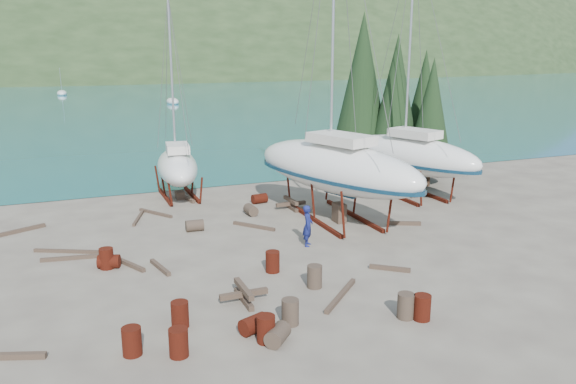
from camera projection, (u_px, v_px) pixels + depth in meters
name	position (u px, v px, depth m)	size (l,w,h in m)	color
ground	(293.00, 263.00, 23.98)	(600.00, 600.00, 0.00)	#5A4F47
bay_water	(73.00, 70.00, 307.44)	(700.00, 700.00, 0.00)	#1C6F8E
far_hill	(73.00, 69.00, 311.94)	(800.00, 360.00, 110.00)	#24341A
far_house_center	(20.00, 71.00, 186.98)	(6.60, 5.60, 5.60)	beige
far_house_right	(170.00, 70.00, 205.17)	(6.60, 5.60, 5.60)	beige
cypress_near_right	(396.00, 98.00, 37.93)	(3.60, 3.60, 10.00)	black
cypress_mid_right	(431.00, 113.00, 36.89)	(3.06, 3.06, 8.50)	black
cypress_back_left	(362.00, 84.00, 38.98)	(4.14, 4.14, 11.50)	black
cypress_far_right	(424.00, 104.00, 40.07)	(3.24, 3.24, 9.00)	black
moored_boat_mid	(173.00, 102.00, 99.52)	(2.00, 5.00, 6.05)	white
moored_boat_far	(62.00, 93.00, 119.96)	(2.00, 5.00, 6.05)	white
large_sailboat_near	(335.00, 166.00, 29.67)	(6.82, 11.96, 18.10)	white
large_sailboat_far	(409.00, 155.00, 34.98)	(6.10, 10.42, 15.87)	white
small_sailboat_shore	(177.00, 166.00, 34.51)	(3.28, 7.80, 12.10)	white
worker	(308.00, 226.00, 25.99)	(0.71, 0.46, 1.94)	navy
drum_0	(180.00, 314.00, 18.33)	(0.58, 0.58, 0.88)	maroon
drum_1	(278.00, 335.00, 17.30)	(0.58, 0.58, 0.88)	#2D2823
drum_2	(109.00, 261.00, 23.41)	(0.58, 0.58, 0.88)	maroon
drum_3	(266.00, 329.00, 17.37)	(0.58, 0.58, 0.88)	maroon
drum_4	(259.00, 199.00, 33.52)	(0.58, 0.58, 0.88)	maroon
drum_5	(315.00, 276.00, 21.45)	(0.58, 0.58, 0.88)	#2D2823
drum_7	(422.00, 307.00, 18.84)	(0.58, 0.58, 0.88)	maroon
drum_8	(107.00, 258.00, 23.33)	(0.58, 0.58, 0.88)	maroon
drum_9	(195.00, 226.00, 28.29)	(0.58, 0.58, 0.88)	#2D2823
drum_10	(179.00, 343.00, 16.55)	(0.58, 0.58, 0.88)	maroon
drum_11	(251.00, 210.00, 31.11)	(0.58, 0.58, 0.88)	#2D2823
drum_12	(254.00, 324.00, 17.98)	(0.58, 0.58, 0.88)	maroon
drum_13	(132.00, 341.00, 16.62)	(0.58, 0.58, 0.88)	maroon
drum_14	(273.00, 262.00, 22.97)	(0.58, 0.58, 0.88)	maroon
drum_16	(290.00, 312.00, 18.50)	(0.58, 0.58, 0.88)	#2D2823
drum_17	(406.00, 306.00, 18.95)	(0.58, 0.58, 0.88)	#2D2823
timber_0	(138.00, 218.00, 30.36)	(0.14, 2.72, 0.14)	#4F3B2D
timber_1	(404.00, 223.00, 29.33)	(0.19, 1.72, 0.19)	#4F3B2D
timber_2	(21.00, 230.00, 28.18)	(0.19, 2.41, 0.19)	#4F3B2D
timber_4	(131.00, 265.00, 23.56)	(0.17, 1.81, 0.17)	#4F3B2D
timber_5	(341.00, 295.00, 20.63)	(0.16, 3.07, 0.16)	#4F3B2D
timber_6	(187.00, 198.00, 34.36)	(0.19, 2.03, 0.19)	#4F3B2D
timber_7	(390.00, 268.00, 23.20)	(0.17, 1.68, 0.17)	#4F3B2D
timber_9	(156.00, 213.00, 31.27)	(0.15, 2.55, 0.15)	#4F3B2D
timber_10	(254.00, 226.00, 28.89)	(0.16, 2.49, 0.16)	#4F3B2D
timber_12	(160.00, 267.00, 23.33)	(0.17, 1.90, 0.17)	#4F3B2D
timber_15	(66.00, 251.00, 25.25)	(0.15, 3.01, 0.15)	#4F3B2D
timber_17	(70.00, 258.00, 24.39)	(0.16, 2.43, 0.16)	#4F3B2D
timber_pile_fore	(244.00, 294.00, 20.23)	(1.80, 1.80, 0.60)	#4F3B2D
timber_pile_aft	(291.00, 204.00, 32.34)	(1.80, 1.80, 0.60)	#4F3B2D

